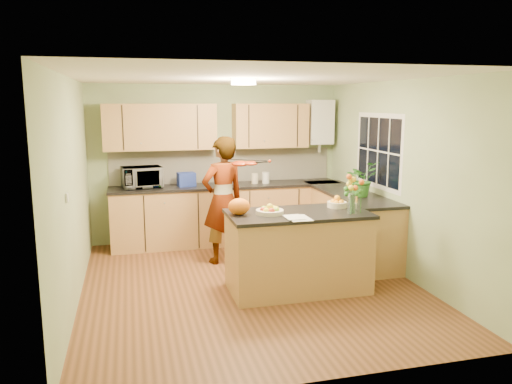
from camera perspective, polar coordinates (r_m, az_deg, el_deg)
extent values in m
plane|color=#533117|center=(6.27, -0.71, -10.53)|extent=(4.50, 4.50, 0.00)
cube|color=white|center=(5.87, -0.76, 12.96)|extent=(4.00, 4.50, 0.02)
cube|color=gray|center=(8.12, -4.47, 3.32)|extent=(4.00, 0.02, 2.50)
cube|color=gray|center=(3.84, 7.22, -4.48)|extent=(4.00, 0.02, 2.50)
cube|color=gray|center=(5.81, -20.27, -0.02)|extent=(0.02, 4.50, 2.50)
cube|color=gray|center=(6.69, 16.16, 1.48)|extent=(0.02, 4.50, 2.50)
cube|color=#AA8144|center=(7.99, -3.31, -2.61)|extent=(3.60, 0.60, 0.90)
cube|color=black|center=(7.89, -3.34, 0.71)|extent=(3.64, 0.62, 0.04)
cube|color=#AA8144|center=(7.45, 10.55, -3.71)|extent=(0.60, 2.20, 0.90)
cube|color=black|center=(7.35, 10.60, -0.15)|extent=(0.62, 2.24, 0.04)
cube|color=silver|center=(8.13, -3.75, 2.98)|extent=(3.60, 0.02, 0.52)
cube|color=#AA8144|center=(7.80, -10.89, 7.31)|extent=(1.70, 0.34, 0.70)
cube|color=#AA8144|center=(8.10, 1.66, 7.59)|extent=(1.20, 0.34, 0.70)
cube|color=silver|center=(8.38, 7.30, 7.94)|extent=(0.40, 0.30, 0.72)
cylinder|color=#AEAEB3|center=(8.40, 7.24, 5.21)|extent=(0.06, 0.06, 0.20)
cube|color=silver|center=(7.17, 13.82, 4.56)|extent=(0.01, 1.30, 1.05)
cube|color=black|center=(7.17, 13.79, 4.56)|extent=(0.01, 1.18, 0.92)
cube|color=silver|center=(5.22, -20.79, -0.60)|extent=(0.02, 0.09, 0.09)
cylinder|color=#FFEABF|center=(6.16, -1.43, 12.45)|extent=(0.30, 0.30, 0.06)
cylinder|color=silver|center=(6.16, -1.43, 12.73)|extent=(0.10, 0.10, 0.02)
cube|color=#AA8144|center=(5.99, 4.80, -6.95)|extent=(1.62, 0.81, 0.91)
cube|color=black|center=(5.87, 4.87, -2.52)|extent=(1.66, 0.85, 0.04)
cylinder|color=beige|center=(5.75, 1.58, -2.28)|extent=(0.32, 0.32, 0.05)
cylinder|color=beige|center=(6.19, 9.24, -1.42)|extent=(0.24, 0.24, 0.07)
cylinder|color=silver|center=(5.90, 10.98, -1.28)|extent=(0.11, 0.11, 0.22)
ellipsoid|color=orange|center=(5.70, -1.94, -1.66)|extent=(0.32, 0.30, 0.19)
cube|color=silver|center=(5.55, 4.91, -2.97)|extent=(0.24, 0.32, 0.01)
imported|color=#DCA386|center=(6.92, -3.80, -0.93)|extent=(0.75, 0.62, 1.77)
imported|color=silver|center=(7.76, -12.91, 1.65)|extent=(0.63, 0.47, 0.32)
cube|color=#213499|center=(7.78, -7.96, 1.44)|extent=(0.29, 0.23, 0.21)
cylinder|color=#AEAEB3|center=(7.90, -3.11, 1.70)|extent=(0.16, 0.16, 0.22)
sphere|color=black|center=(7.88, -3.12, 2.80)|extent=(0.08, 0.08, 0.08)
cylinder|color=beige|center=(7.97, -0.15, 1.56)|extent=(0.11, 0.11, 0.16)
cylinder|color=silver|center=(7.99, 1.13, 1.65)|extent=(0.15, 0.15, 0.18)
imported|color=#327527|center=(7.00, 11.94, 1.48)|extent=(0.53, 0.49, 0.49)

